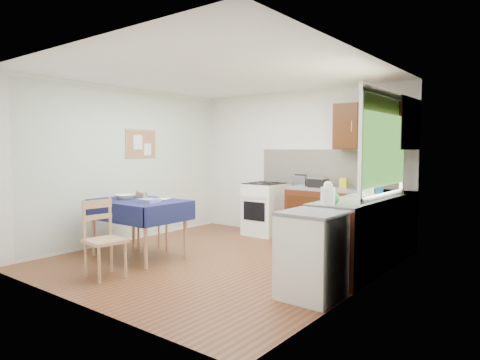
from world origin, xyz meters
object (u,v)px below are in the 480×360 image
Objects in this scene: dish_rack at (367,195)px; toaster at (301,181)px; chair_far at (149,219)px; sandwich_press at (318,182)px; kettle at (328,194)px; dining_table at (138,208)px; chair_near at (103,236)px.

toaster is at bearing 145.27° from dish_rack.
dish_rack reaches higher than toaster.
sandwich_press is at bearing -109.04° from chair_far.
dining_table is at bearing -170.23° from kettle.
dining_table is at bearing -155.02° from dish_rack.
chair_far is at bearing -177.11° from kettle.
toaster is at bearing -102.81° from chair_far.
dish_rack is (1.46, -0.86, -0.06)m from toaster.
dish_rack is at bearing 15.45° from dining_table.
toaster is (1.37, 2.04, 0.51)m from chair_far.
sandwich_press is at bearing 42.70° from dining_table.
chair_near is 3.38× the size of sandwich_press.
dining_table is at bearing 136.79° from chair_far.
toaster is (0.81, 3.22, 0.50)m from chair_near.
sandwich_press reaches higher than chair_near.
kettle is (2.80, 0.14, 0.54)m from chair_far.
dish_rack is (1.13, -0.84, -0.05)m from sandwich_press.
toaster is at bearing -7.45° from chair_near.
dish_rack reaches higher than chair_near.
toaster is at bearing 126.87° from kettle.
kettle reaches higher than dish_rack.
dining_table is 0.41m from chair_far.
chair_near is 3.30m from dish_rack.
chair_near reaches higher than chair_far.
dish_rack reaches higher than dining_table.
dish_rack is (2.27, 2.35, 0.44)m from chair_near.
dish_rack is (2.68, 1.49, 0.23)m from dining_table.
sandwich_press is (1.14, 3.20, 0.49)m from chair_near.
dining_table is 2.71m from kettle.
toaster is 0.95× the size of kettle.
kettle is at bearing -54.56° from toaster.
sandwich_press is 1.04× the size of kettle.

